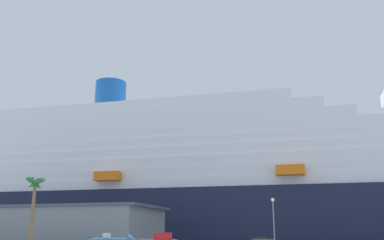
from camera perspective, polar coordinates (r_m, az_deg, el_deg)
cruise_ship at (r=145.09m, az=1.18°, el=-8.42°), size 281.29×41.97×62.48m
terminal_building at (r=115.63m, az=-19.77°, el=-12.83°), size 61.38×23.33×8.35m
palm_tree at (r=85.09m, az=-19.99°, el=-8.65°), size 3.66×3.61×12.23m
street_lamp at (r=71.58m, az=10.66°, el=-12.14°), size 0.56×0.56×7.59m
parked_car_green_wagon at (r=93.40m, az=9.26°, el=-15.29°), size 4.53×2.14×1.58m
parked_car_silver_sedan at (r=104.48m, az=-12.05°, el=-15.08°), size 4.78×2.62×1.58m
parked_car_yellow_taxi at (r=104.19m, az=-17.92°, el=-14.71°), size 5.00×2.65×1.58m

